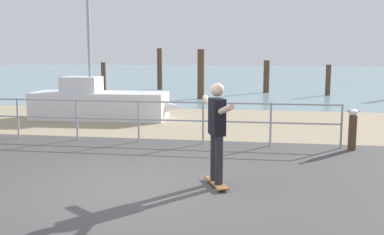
# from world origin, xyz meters

# --- Properties ---
(ground_plane) EXTENTS (24.00, 10.00, 0.04)m
(ground_plane) POSITION_xyz_m (0.00, -1.00, 0.00)
(ground_plane) COLOR #474444
(ground_plane) RESTS_ON ground
(beach_strip) EXTENTS (24.00, 6.00, 0.04)m
(beach_strip) POSITION_xyz_m (0.00, 7.00, 0.00)
(beach_strip) COLOR tan
(beach_strip) RESTS_ON ground
(sea_surface) EXTENTS (72.00, 50.00, 0.04)m
(sea_surface) POSITION_xyz_m (0.00, 35.00, 0.00)
(sea_surface) COLOR #75939E
(sea_surface) RESTS_ON ground
(railing_fence) EXTENTS (12.86, 0.05, 1.05)m
(railing_fence) POSITION_xyz_m (-2.50, 3.60, 0.70)
(railing_fence) COLOR #9EA0A5
(railing_fence) RESTS_ON ground
(sailboat) EXTENTS (4.98, 1.52, 4.95)m
(sailboat) POSITION_xyz_m (-3.03, 7.06, 0.52)
(sailboat) COLOR silver
(sailboat) RESTS_ON ground
(skateboard) EXTENTS (0.50, 0.81, 0.08)m
(skateboard) POSITION_xyz_m (1.36, 0.29, 0.07)
(skateboard) COLOR brown
(skateboard) RESTS_ON ground
(skateboarder) EXTENTS (0.66, 1.36, 1.65)m
(skateboarder) POSITION_xyz_m (1.36, 0.29, 1.02)
(skateboarder) COLOR #26262B
(skateboarder) RESTS_ON skateboard
(bollard_short) EXTENTS (0.18, 0.18, 0.81)m
(bollard_short) POSITION_xyz_m (4.12, 3.45, 0.40)
(bollard_short) COLOR #513826
(bollard_short) RESTS_ON ground
(seagull) EXTENTS (0.36, 0.40, 0.18)m
(seagull) POSITION_xyz_m (4.11, 3.44, 0.89)
(seagull) COLOR white
(seagull) RESTS_ON bollard_short
(groyne_post_0) EXTENTS (0.27, 0.27, 1.59)m
(groyne_post_0) POSITION_xyz_m (-6.84, 17.43, 0.80)
(groyne_post_0) COLOR #513826
(groyne_post_0) RESTS_ON ground
(groyne_post_1) EXTENTS (0.30, 0.30, 2.38)m
(groyne_post_1) POSITION_xyz_m (-3.79, 18.40, 1.19)
(groyne_post_1) COLOR #513826
(groyne_post_1) RESTS_ON ground
(groyne_post_2) EXTENTS (0.32, 0.32, 2.31)m
(groyne_post_2) POSITION_xyz_m (-0.75, 13.72, 1.16)
(groyne_post_2) COLOR #513826
(groyne_post_2) RESTS_ON ground
(groyne_post_3) EXTENTS (0.32, 0.32, 1.74)m
(groyne_post_3) POSITION_xyz_m (2.30, 17.32, 0.87)
(groyne_post_3) COLOR #513826
(groyne_post_3) RESTS_ON ground
(groyne_post_4) EXTENTS (0.25, 0.25, 1.56)m
(groyne_post_4) POSITION_xyz_m (5.35, 16.28, 0.78)
(groyne_post_4) COLOR #513826
(groyne_post_4) RESTS_ON ground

